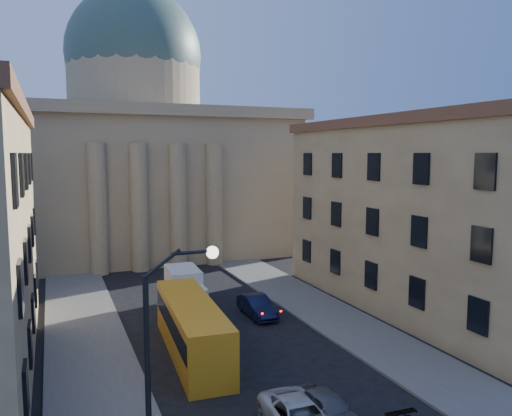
{
  "coord_description": "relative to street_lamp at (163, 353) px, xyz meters",
  "views": [
    {
      "loc": [
        -10.25,
        -8.09,
        11.97
      ],
      "look_at": [
        1.5,
        20.29,
        8.6
      ],
      "focal_mm": 35.0,
      "sensor_mm": 36.0,
      "label": 1
    }
  ],
  "objects": [
    {
      "name": "car_right_distant",
      "position": [
        10.47,
        16.93,
        -4.52
      ],
      "size": [
        1.62,
        4.63,
        1.52
      ],
      "primitive_type": "imported",
      "rotation": [
        0.0,
        0.0,
        -0.0
      ],
      "color": "black",
      "rests_on": "ground"
    },
    {
      "name": "church",
      "position": [
        6.97,
        47.47,
        6.59
      ],
      "size": [
        68.02,
        28.76,
        36.6
      ],
      "color": "#8F7A58",
      "rests_on": "ground"
    },
    {
      "name": "sidewalk_right",
      "position": [
        15.47,
        10.0,
        -5.21
      ],
      "size": [
        5.0,
        60.0,
        0.15
      ],
      "primitive_type": "cube",
      "color": "#575550",
      "rests_on": "ground"
    },
    {
      "name": "city_bus",
      "position": [
        4.17,
        11.96,
        -3.57
      ],
      "size": [
        3.37,
        11.5,
        3.2
      ],
      "rotation": [
        0.0,
        0.0,
        -0.07
      ],
      "color": "orange",
      "rests_on": "ground"
    },
    {
      "name": "street_lamp",
      "position": [
        0.0,
        0.0,
        0.0
      ],
      "size": [
        2.62,
        0.44,
        8.83
      ],
      "color": "black",
      "rests_on": "ground"
    },
    {
      "name": "box_truck",
      "position": [
        5.87,
        20.08,
        -3.79
      ],
      "size": [
        2.58,
        5.88,
        3.17
      ],
      "rotation": [
        0.0,
        0.0,
        -0.06
      ],
      "color": "silver",
      "rests_on": "ground"
    },
    {
      "name": "building_right",
      "position": [
        23.97,
        14.0,
        2.14
      ],
      "size": [
        11.6,
        26.6,
        14.7
      ],
      "color": "tan",
      "rests_on": "ground"
    },
    {
      "name": "sidewalk_left",
      "position": [
        -1.53,
        10.0,
        -5.21
      ],
      "size": [
        5.0,
        60.0,
        0.15
      ],
      "primitive_type": "cube",
      "color": "#575550",
      "rests_on": "ground"
    },
    {
      "name": "car_right_far",
      "position": [
        7.77,
        2.17,
        -4.61
      ],
      "size": [
        2.02,
        4.14,
        1.36
      ],
      "primitive_type": "imported",
      "rotation": [
        0.0,
        0.0,
        0.11
      ],
      "color": "#515157",
      "rests_on": "ground"
    }
  ]
}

